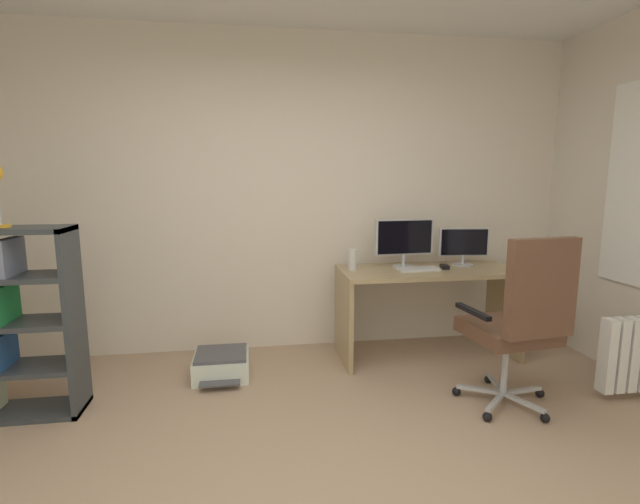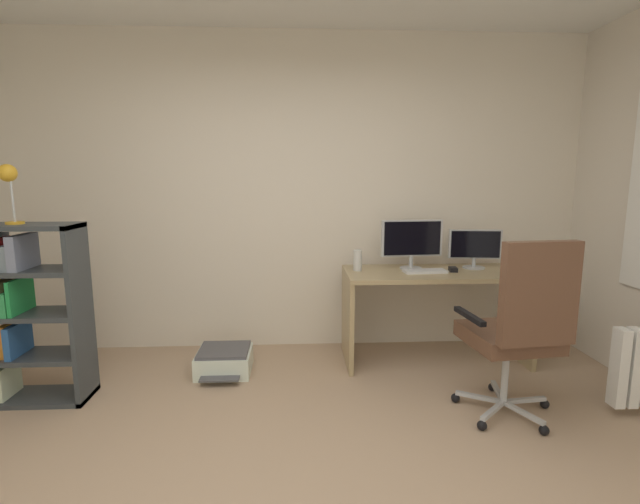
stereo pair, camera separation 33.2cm
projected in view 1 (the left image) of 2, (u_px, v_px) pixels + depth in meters
The scene contains 9 objects.
wall_back at pixel (276, 195), 3.97m from camera, with size 5.17×0.10×2.71m, color beige.
desk at pixel (427, 292), 3.83m from camera, with size 1.47×0.62×0.75m.
monitor_main at pixel (404, 239), 3.83m from camera, with size 0.51×0.18×0.41m.
monitor_secondary at pixel (464, 244), 3.92m from camera, with size 0.43×0.18×0.32m.
keyboard at pixel (418, 269), 3.73m from camera, with size 0.34×0.13×0.02m, color silver.
computer_mouse at pixel (445, 267), 3.80m from camera, with size 0.06×0.10×0.03m, color black.
desktop_speaker at pixel (353, 260), 3.74m from camera, with size 0.07×0.07×0.17m, color silver.
office_chair at pixel (520, 318), 2.88m from camera, with size 0.63×0.66×1.16m.
printer at pixel (221, 365), 3.49m from camera, with size 0.41×0.48×0.19m.
Camera 1 is at (-0.23, -1.76, 1.51)m, focal length 25.67 mm.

